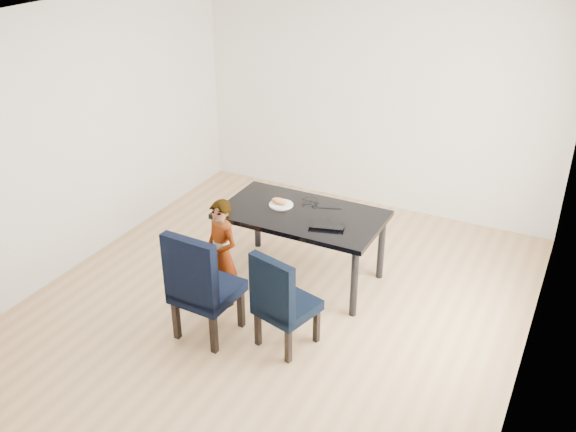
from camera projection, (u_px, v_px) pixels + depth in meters
The scene contains 14 objects.
floor at pixel (279, 302), 6.25m from camera, with size 4.50×5.00×0.01m, color tan.
ceiling at pixel (276, 16), 5.01m from camera, with size 4.50×5.00×0.01m, color white.
wall_back at pixel (376, 100), 7.62m from camera, with size 4.50×0.01×2.70m, color silver.
wall_front at pixel (73, 332), 3.65m from camera, with size 4.50×0.01×2.70m, color silver.
wall_left at pixel (82, 135), 6.54m from camera, with size 0.01×5.00×2.70m, color white.
wall_right at pixel (548, 230), 4.73m from camera, with size 0.01×5.00×2.70m, color white.
dining_table at pixel (301, 246), 6.48m from camera, with size 1.60×0.90×0.75m, color black.
chair_left at pixel (207, 282), 5.59m from camera, with size 0.51×0.53×1.06m, color black.
chair_right at pixel (287, 299), 5.48m from camera, with size 0.45×0.47×0.93m, color black.
child at pixel (222, 253), 6.02m from camera, with size 0.39×0.26×1.08m, color orange.
plate at pixel (281, 205), 6.45m from camera, with size 0.24×0.24×0.01m, color silver.
sandwich at pixel (279, 201), 6.43m from camera, with size 0.17×0.08×0.07m, color #C07344.
laptop at pixel (327, 224), 6.07m from camera, with size 0.33×0.21×0.03m, color black.
cable_tangle at pixel (310, 205), 6.44m from camera, with size 0.15×0.15×0.01m, color black.
Camera 1 is at (2.42, -4.58, 3.60)m, focal length 40.00 mm.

